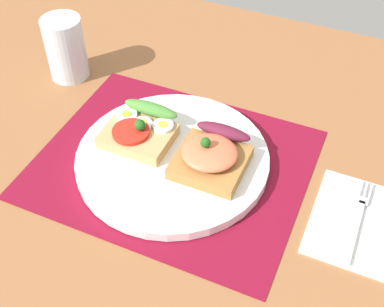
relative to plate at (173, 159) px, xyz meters
The scene contains 8 objects.
ground_plane 2.64cm from the plate, ahead, with size 120.00×90.00×3.20cm, color #925C36.
placemat 0.89cm from the plate, ahead, with size 37.29×30.57×0.30cm, color maroon.
plate is the anchor object (origin of this frame).
sandwich_egg_tomato 6.34cm from the plate, 165.21° to the left, with size 9.68×9.17×3.93cm.
sandwich_salmon 6.20cm from the plate, ahead, with size 9.34×10.49×5.02cm.
napkin 26.63cm from the plate, ahead, with size 12.67×14.80×0.60cm, color white.
fork 25.94cm from the plate, ahead, with size 1.62×13.88×0.32cm.
drinking_glass 28.18cm from the plate, 154.14° to the left, with size 6.48×6.48×10.60cm, color silver.
Camera 1 is at (22.45, -44.24, 51.89)cm, focal length 47.23 mm.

